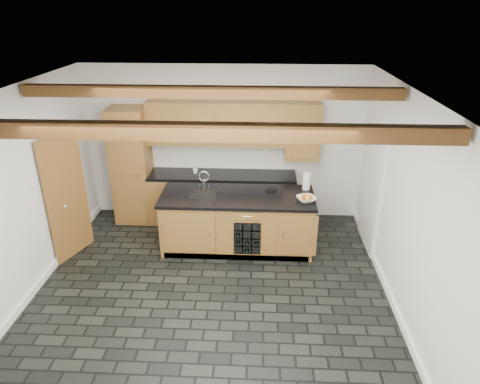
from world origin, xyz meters
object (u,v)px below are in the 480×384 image
at_px(island, 238,221).
at_px(kitchen_scale, 272,189).
at_px(paper_towel, 307,181).
at_px(fruit_bowl, 306,199).

bearing_deg(island, kitchen_scale, 22.91).
bearing_deg(paper_towel, kitchen_scale, -171.29).
height_order(island, paper_towel, paper_towel).
xyz_separation_m(kitchen_scale, paper_towel, (0.57, 0.09, 0.11)).
relative_size(kitchen_scale, fruit_bowl, 0.65).
relative_size(island, paper_towel, 9.17).
bearing_deg(island, fruit_bowl, -8.15).
bearing_deg(fruit_bowl, paper_towel, 85.14).
height_order(island, kitchen_scale, kitchen_scale).
height_order(kitchen_scale, paper_towel, paper_towel).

